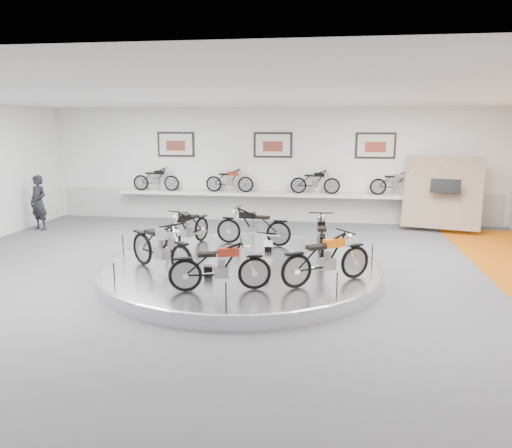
# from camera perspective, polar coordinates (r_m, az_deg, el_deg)

# --- Properties ---
(floor) EXTENTS (16.00, 16.00, 0.00)m
(floor) POSITION_cam_1_polar(r_m,az_deg,el_deg) (11.23, -1.99, -6.39)
(floor) COLOR #4E4E50
(floor) RESTS_ON ground
(ceiling) EXTENTS (16.00, 16.00, 0.00)m
(ceiling) POSITION_cam_1_polar(r_m,az_deg,el_deg) (10.71, -2.15, 14.43)
(ceiling) COLOR white
(ceiling) RESTS_ON wall_back
(wall_back) EXTENTS (16.00, 0.00, 16.00)m
(wall_back) POSITION_cam_1_polar(r_m,az_deg,el_deg) (17.69, 1.94, 6.76)
(wall_back) COLOR white
(wall_back) RESTS_ON floor
(wall_front) EXTENTS (16.00, 0.00, 16.00)m
(wall_front) POSITION_cam_1_polar(r_m,az_deg,el_deg) (4.25, -19.09, -8.97)
(wall_front) COLOR white
(wall_front) RESTS_ON floor
(dado_band) EXTENTS (15.68, 0.04, 1.10)m
(dado_band) POSITION_cam_1_polar(r_m,az_deg,el_deg) (17.84, 1.91, 2.11)
(dado_band) COLOR #BCBCBA
(dado_band) RESTS_ON floor
(display_platform) EXTENTS (6.40, 6.40, 0.30)m
(display_platform) POSITION_cam_1_polar(r_m,az_deg,el_deg) (11.47, -1.74, -5.23)
(display_platform) COLOR silver
(display_platform) RESTS_ON floor
(platform_rim) EXTENTS (6.40, 6.40, 0.10)m
(platform_rim) POSITION_cam_1_polar(r_m,az_deg,el_deg) (11.44, -1.74, -4.65)
(platform_rim) COLOR #B2B2BA
(platform_rim) RESTS_ON display_platform
(shelf) EXTENTS (11.00, 0.55, 0.10)m
(shelf) POSITION_cam_1_polar(r_m,az_deg,el_deg) (17.50, 1.82, 3.41)
(shelf) COLOR silver
(shelf) RESTS_ON wall_back
(poster_left) EXTENTS (1.35, 0.06, 0.88)m
(poster_left) POSITION_cam_1_polar(r_m,az_deg,el_deg) (18.31, -9.14, 8.97)
(poster_left) COLOR beige
(poster_left) RESTS_ON wall_back
(poster_center) EXTENTS (1.35, 0.06, 0.88)m
(poster_center) POSITION_cam_1_polar(r_m,az_deg,el_deg) (17.61, 1.95, 9.02)
(poster_center) COLOR beige
(poster_center) RESTS_ON wall_back
(poster_right) EXTENTS (1.35, 0.06, 0.88)m
(poster_right) POSITION_cam_1_polar(r_m,az_deg,el_deg) (17.58, 13.50, 8.71)
(poster_right) COLOR beige
(poster_right) RESTS_ON wall_back
(display_panel) EXTENTS (2.56, 1.52, 2.30)m
(display_panel) POSITION_cam_1_polar(r_m,az_deg,el_deg) (17.18, 20.53, 3.38)
(display_panel) COLOR #9B8163
(display_panel) RESTS_ON floor
(shelf_bike_a) EXTENTS (1.22, 0.43, 0.73)m
(shelf_bike_a) POSITION_cam_1_polar(r_m,az_deg,el_deg) (18.38, -11.35, 4.89)
(shelf_bike_a) COLOR black
(shelf_bike_a) RESTS_ON shelf
(shelf_bike_b) EXTENTS (1.22, 0.43, 0.73)m
(shelf_bike_b) POSITION_cam_1_polar(r_m,az_deg,el_deg) (17.67, -3.03, 4.84)
(shelf_bike_b) COLOR maroon
(shelf_bike_b) RESTS_ON shelf
(shelf_bike_c) EXTENTS (1.22, 0.43, 0.73)m
(shelf_bike_c) POSITION_cam_1_polar(r_m,az_deg,el_deg) (17.35, 6.77, 4.65)
(shelf_bike_c) COLOR black
(shelf_bike_c) RESTS_ON shelf
(shelf_bike_d) EXTENTS (1.22, 0.43, 0.73)m
(shelf_bike_d) POSITION_cam_1_polar(r_m,az_deg,el_deg) (17.50, 15.67, 4.37)
(shelf_bike_d) COLOR silver
(shelf_bike_d) RESTS_ON shelf
(bike_a) EXTENTS (0.69, 1.77, 1.03)m
(bike_a) POSITION_cam_1_polar(r_m,az_deg,el_deg) (11.87, 7.46, -1.44)
(bike_a) COLOR black
(bike_a) RESTS_ON display_platform
(bike_b) EXTENTS (1.77, 0.81, 1.00)m
(bike_b) POSITION_cam_1_polar(r_m,az_deg,el_deg) (13.04, -0.31, -0.23)
(bike_b) COLOR black
(bike_b) RESTS_ON display_platform
(bike_c) EXTENTS (1.07, 1.81, 1.00)m
(bike_c) POSITION_cam_1_polar(r_m,az_deg,el_deg) (12.96, -7.83, -0.41)
(bike_c) COLOR black
(bike_c) RESTS_ON display_platform
(bike_d) EXTENTS (1.91, 1.70, 1.12)m
(bike_d) POSITION_cam_1_polar(r_m,az_deg,el_deg) (10.83, -10.81, -2.54)
(bike_d) COLOR silver
(bike_d) RESTS_ON display_platform
(bike_e) EXTENTS (1.75, 0.97, 0.97)m
(bike_e) POSITION_cam_1_polar(r_m,az_deg,el_deg) (9.50, -4.14, -4.81)
(bike_e) COLOR maroon
(bike_e) RESTS_ON display_platform
(bike_f) EXTENTS (1.80, 1.52, 1.04)m
(bike_f) POSITION_cam_1_polar(r_m,az_deg,el_deg) (10.00, 8.09, -3.87)
(bike_f) COLOR #D4590C
(bike_f) RESTS_ON display_platform
(visitor) EXTENTS (0.76, 0.62, 1.80)m
(visitor) POSITION_cam_1_polar(r_m,az_deg,el_deg) (17.75, -23.59, 2.25)
(visitor) COLOR black
(visitor) RESTS_ON floor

